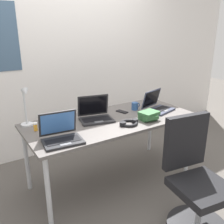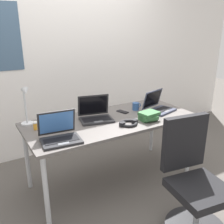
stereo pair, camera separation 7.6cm
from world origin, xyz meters
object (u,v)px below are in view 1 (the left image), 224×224
pill_bottle (35,127)px  desk_lamp (26,107)px  laptop_near_lamp (158,106)px  computer_mouse (54,123)px  book_stack (148,116)px  cell_phone (122,112)px  headphones (129,123)px  laptop_back_left (96,115)px  coffee_mug (135,106)px  laptop_near_mouse (61,136)px  office_chair (195,185)px

pill_bottle → desk_lamp: bearing=102.9°
laptop_near_lamp → computer_mouse: laptop_near_lamp is taller
laptop_near_lamp → book_stack: size_ratio=1.74×
cell_phone → headphones: headphones is taller
laptop_back_left → headphones: (0.22, -0.29, -0.03)m
pill_bottle → headphones: bearing=-22.5°
computer_mouse → laptop_near_lamp: bearing=-5.3°
cell_phone → coffee_mug: coffee_mug is taller
laptop_near_lamp → laptop_near_mouse: size_ratio=1.04×
computer_mouse → coffee_mug: coffee_mug is taller
laptop_back_left → laptop_near_mouse: (-0.49, -0.29, -0.00)m
cell_phone → book_stack: book_stack is taller
computer_mouse → headphones: (0.63, -0.41, -0.00)m
computer_mouse → pill_bottle: (-0.20, -0.07, 0.02)m
book_stack → desk_lamp: bearing=155.9°
headphones → laptop_near_lamp: bearing=18.5°
computer_mouse → book_stack: size_ratio=0.45×
laptop_back_left → computer_mouse: laptop_back_left is taller
office_chair → computer_mouse: bearing=125.4°
laptop_near_lamp → cell_phone: bearing=156.8°
laptop_near_lamp → pill_bottle: 1.38m
headphones → office_chair: office_chair is taller
book_stack → headphones: bearing=178.4°
laptop_near_mouse → office_chair: size_ratio=0.37×
headphones → coffee_mug: bearing=45.5°
laptop_back_left → pill_bottle: size_ratio=4.81×
desk_lamp → coffee_mug: bearing=-7.4°
coffee_mug → laptop_back_left: bearing=-175.5°
headphones → book_stack: (0.24, -0.01, 0.03)m
book_stack → coffee_mug: (0.09, 0.34, -0.00)m
computer_mouse → cell_phone: computer_mouse is taller
desk_lamp → book_stack: 1.22m
book_stack → office_chair: office_chair is taller
computer_mouse → book_stack: book_stack is taller
laptop_near_mouse → book_stack: size_ratio=1.68×
laptop_back_left → coffee_mug: (0.55, 0.04, -0.00)m
headphones → coffee_mug: coffee_mug is taller
laptop_near_mouse → computer_mouse: (0.08, 0.40, -0.03)m
office_chair → laptop_back_left: bearing=111.1°
laptop_back_left → coffee_mug: laptop_back_left is taller
cell_phone → headphones: bearing=-129.6°
coffee_mug → office_chair: size_ratio=0.12×
laptop_near_mouse → headphones: 0.71m
cell_phone → office_chair: bearing=-104.3°
book_stack → pill_bottle: bearing=161.9°
laptop_near_lamp → pill_bottle: (-1.37, 0.16, -0.01)m
desk_lamp → computer_mouse: desk_lamp is taller
coffee_mug → cell_phone: bearing=176.3°
desk_lamp → coffee_mug: size_ratio=3.54×
laptop_near_mouse → computer_mouse: size_ratio=3.71×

